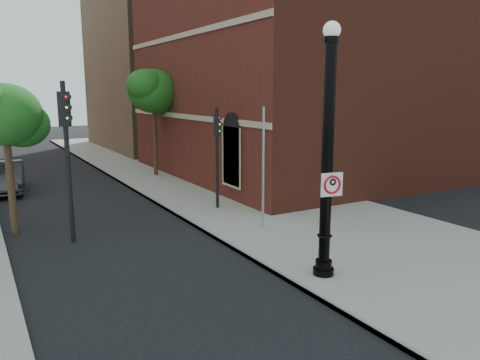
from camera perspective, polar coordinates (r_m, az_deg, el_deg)
ground at (r=10.62m, az=-0.82°, el=-15.95°), size 120.00×120.00×0.00m
sidewalk_right at (r=21.66m, az=0.12°, el=-1.78°), size 8.00×60.00×0.12m
curb_edge at (r=20.02m, az=-9.71°, el=-2.96°), size 0.10×60.00×0.14m
brick_wall_building at (r=30.39m, az=13.10°, el=13.32°), size 22.30×16.30×12.50m
bg_building_tan_b at (r=43.54m, az=-1.76°, el=13.72°), size 22.00×14.00×14.00m
lamppost at (r=11.76m, az=10.57°, el=1.68°), size 0.54×0.54×6.40m
no_parking_sign at (r=11.74m, az=11.13°, el=-0.53°), size 0.59×0.15×0.60m
parked_car at (r=24.97m, az=-26.65°, el=0.30°), size 2.02×4.54×1.45m
traffic_signal_left at (r=15.44m, az=-20.41°, el=5.10°), size 0.41×0.45×5.09m
traffic_signal_right at (r=18.57m, az=-2.80°, el=4.66°), size 0.34×0.37×4.15m
utility_pole at (r=15.87m, az=2.85°, el=1.19°), size 0.09×0.09×4.27m
street_tree_a at (r=17.16m, az=-26.68°, el=6.99°), size 2.80×2.53×5.04m
street_tree_c at (r=26.51m, az=-10.47°, el=10.46°), size 3.30×2.99×5.95m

